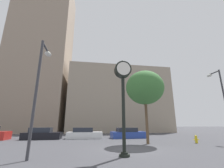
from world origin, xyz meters
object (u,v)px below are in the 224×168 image
at_px(street_lamp_left, 41,77).
at_px(fire_hydrant_near, 196,139).
at_px(street_clock, 123,85).
at_px(car_blue, 128,134).
at_px(car_black, 42,134).
at_px(bare_tree, 145,88).
at_px(street_lamp_right, 220,93).
at_px(car_white, 84,134).

bearing_deg(street_lamp_left, fire_hydrant_near, 19.68).
distance_m(street_clock, car_blue, 11.14).
bearing_deg(fire_hydrant_near, car_blue, 128.17).
relative_size(car_black, street_lamp_left, 0.66).
height_order(car_blue, bare_tree, bare_tree).
bearing_deg(car_blue, fire_hydrant_near, -54.12).
relative_size(fire_hydrant_near, street_lamp_right, 0.10).
height_order(car_white, bare_tree, bare_tree).
xyz_separation_m(car_blue, street_lamp_left, (-7.40, -10.03, 3.50)).
distance_m(car_white, bare_tree, 9.00).
distance_m(street_lamp_right, bare_tree, 7.30).
bearing_deg(bare_tree, street_lamp_right, -3.51).
bearing_deg(car_black, street_lamp_right, -20.22).
bearing_deg(street_clock, car_blue, 74.03).
distance_m(car_blue, street_lamp_right, 10.38).
xyz_separation_m(street_clock, fire_hydrant_near, (7.47, 4.50, -3.34)).
distance_m(car_black, street_lamp_left, 10.95).
xyz_separation_m(street_lamp_right, bare_tree, (-7.27, 0.45, 0.38)).
height_order(car_black, car_blue, car_black).
height_order(fire_hydrant_near, street_lamp_left, street_lamp_left).
xyz_separation_m(car_black, fire_hydrant_near, (14.21, -5.86, -0.18)).
height_order(street_lamp_right, bare_tree, street_lamp_right).
distance_m(fire_hydrant_near, street_lamp_right, 5.01).
relative_size(fire_hydrant_near, bare_tree, 0.10).
bearing_deg(car_black, street_lamp_left, -77.73).
xyz_separation_m(fire_hydrant_near, bare_tree, (-4.34, 0.13, 4.44)).
height_order(street_clock, car_white, street_clock).
relative_size(street_lamp_left, street_lamp_right, 0.90).
relative_size(street_lamp_right, bare_tree, 1.05).
xyz_separation_m(street_clock, street_lamp_left, (-4.46, 0.23, 0.33)).
bearing_deg(car_blue, car_black, 177.17).
bearing_deg(street_lamp_right, car_black, 160.21).
height_order(street_clock, car_blue, street_clock).
bearing_deg(street_lamp_right, street_clock, -158.05).
distance_m(street_clock, street_lamp_left, 4.48).
xyz_separation_m(fire_hydrant_near, street_lamp_right, (2.93, -0.31, 4.05)).
relative_size(car_blue, street_lamp_right, 0.63).
xyz_separation_m(fire_hydrant_near, street_lamp_left, (-11.93, -4.27, 3.66)).
xyz_separation_m(car_blue, bare_tree, (0.19, -5.63, 4.27)).
xyz_separation_m(street_clock, car_white, (-2.17, 10.55, -3.16)).
bearing_deg(bare_tree, street_lamp_left, -149.89).
distance_m(car_black, car_white, 4.58).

